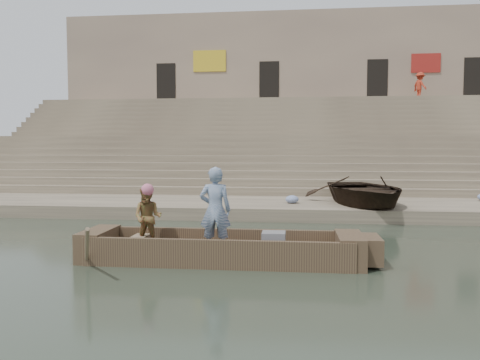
% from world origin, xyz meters
% --- Properties ---
extents(ground, '(120.00, 120.00, 0.00)m').
position_xyz_m(ground, '(0.00, 0.00, 0.00)').
color(ground, '#242D22').
rests_on(ground, ground).
extents(lower_landing, '(32.00, 4.00, 0.40)m').
position_xyz_m(lower_landing, '(0.00, 8.00, 0.20)').
color(lower_landing, gray).
rests_on(lower_landing, ground).
extents(mid_landing, '(32.00, 3.00, 2.80)m').
position_xyz_m(mid_landing, '(0.00, 15.50, 1.40)').
color(mid_landing, gray).
rests_on(mid_landing, ground).
extents(upper_landing, '(32.00, 3.00, 5.20)m').
position_xyz_m(upper_landing, '(0.00, 22.50, 2.60)').
color(upper_landing, gray).
rests_on(upper_landing, ground).
extents(ghat_steps, '(32.00, 11.00, 5.20)m').
position_xyz_m(ghat_steps, '(0.00, 17.19, 1.80)').
color(ghat_steps, gray).
rests_on(ghat_steps, ground).
extents(building_wall, '(32.00, 5.07, 11.20)m').
position_xyz_m(building_wall, '(0.00, 26.50, 5.60)').
color(building_wall, '#9D866A').
rests_on(building_wall, ground).
extents(main_rowboat, '(5.00, 1.30, 0.22)m').
position_xyz_m(main_rowboat, '(-1.73, 0.86, 0.11)').
color(main_rowboat, brown).
rests_on(main_rowboat, ground).
extents(rowboat_trim, '(6.04, 2.63, 1.93)m').
position_xyz_m(rowboat_trim, '(-1.52, 0.85, 0.31)').
color(rowboat_trim, brown).
rests_on(rowboat_trim, ground).
extents(standing_man, '(0.63, 0.42, 1.70)m').
position_xyz_m(standing_man, '(-1.80, 0.66, 1.07)').
color(standing_man, navy).
rests_on(standing_man, main_rowboat).
extents(rowing_man, '(0.63, 0.50, 1.26)m').
position_xyz_m(rowing_man, '(-3.27, 1.00, 0.85)').
color(rowing_man, '#287A2D').
rests_on(rowing_man, main_rowboat).
extents(television, '(0.46, 0.42, 0.40)m').
position_xyz_m(television, '(-0.67, 0.86, 0.42)').
color(television, slate).
rests_on(television, main_rowboat).
extents(beached_rowboat, '(4.07, 5.08, 0.94)m').
position_xyz_m(beached_rowboat, '(1.99, 7.55, 0.87)').
color(beached_rowboat, '#2D2116').
rests_on(beached_rowboat, lower_landing).
extents(pedestrian, '(1.00, 1.23, 1.66)m').
position_xyz_m(pedestrian, '(7.39, 22.79, 6.03)').
color(pedestrian, '#AE321D').
rests_on(pedestrian, upper_landing).
extents(cloth_bundles, '(10.61, 1.91, 0.26)m').
position_xyz_m(cloth_bundles, '(4.50, 8.38, 0.53)').
color(cloth_bundles, '#3F5999').
rests_on(cloth_bundles, lower_landing).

